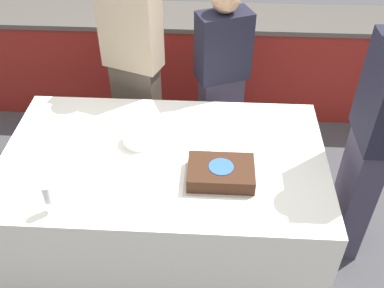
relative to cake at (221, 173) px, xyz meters
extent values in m
plane|color=#424247|center=(-0.35, 0.18, -0.80)|extent=(14.00, 14.00, 0.00)
cube|color=maroon|center=(-0.35, 1.86, -0.36)|extent=(4.40, 0.55, 0.88)
cube|color=#4C4742|center=(-0.35, 1.86, 0.10)|extent=(4.40, 0.58, 0.04)
cube|color=white|center=(-0.35, 0.18, -0.42)|extent=(2.01, 1.20, 0.75)
cube|color=#B7B2AD|center=(0.00, 0.00, -0.04)|extent=(0.42, 0.31, 0.00)
cube|color=#381E11|center=(0.00, 0.00, 0.00)|extent=(0.38, 0.27, 0.09)
cylinder|color=#2D5BB7|center=(0.00, 0.00, 0.05)|extent=(0.14, 0.14, 0.00)
cylinder|color=white|center=(-0.52, 0.30, -0.01)|extent=(0.20, 0.20, 0.07)
cylinder|color=white|center=(-0.91, -0.30, -0.04)|extent=(0.07, 0.07, 0.00)
cylinder|color=white|center=(-0.91, -0.30, 0.00)|extent=(0.01, 0.01, 0.07)
cylinder|color=white|center=(-0.91, -0.30, 0.09)|extent=(0.05, 0.05, 0.11)
cylinder|color=white|center=(0.00, 0.29, -0.04)|extent=(0.17, 0.17, 0.00)
cylinder|color=white|center=(0.37, 0.31, -0.04)|extent=(0.17, 0.17, 0.00)
cube|color=#383347|center=(0.00, 1.00, -0.38)|extent=(0.35, 0.27, 0.82)
cube|color=black|center=(0.00, 1.00, 0.28)|extent=(0.42, 0.33, 0.50)
cube|color=#383347|center=(0.87, 0.18, -0.33)|extent=(0.16, 0.32, 0.94)
cube|color=#4C4238|center=(-0.65, 1.00, -0.34)|extent=(0.39, 0.27, 0.90)
cube|color=tan|center=(-0.65, 1.00, 0.39)|extent=(0.46, 0.33, 0.57)
camera|label=1|loc=(-0.06, -1.87, 1.79)|focal=42.00mm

